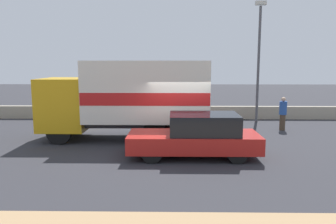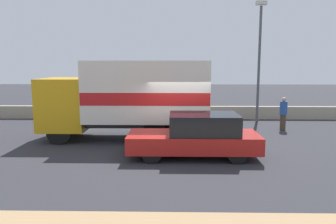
% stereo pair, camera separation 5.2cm
% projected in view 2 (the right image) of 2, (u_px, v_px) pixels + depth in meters
% --- Properties ---
extents(ground_plane, '(80.00, 80.00, 0.00)m').
position_uv_depth(ground_plane, '(181.00, 151.00, 12.08)').
color(ground_plane, '#2D2D33').
extents(stone_wall_backdrop, '(60.00, 0.35, 0.74)m').
position_uv_depth(stone_wall_backdrop, '(179.00, 112.00, 19.09)').
color(stone_wall_backdrop, '#A39984').
rests_on(stone_wall_backdrop, ground_plane).
extents(street_lamp, '(0.56, 0.28, 6.46)m').
position_uv_depth(street_lamp, '(259.00, 53.00, 17.62)').
color(street_lamp, '#4C4C51').
rests_on(street_lamp, ground_plane).
extents(box_truck, '(6.90, 2.59, 3.29)m').
position_uv_depth(box_truck, '(132.00, 96.00, 13.71)').
color(box_truck, gold).
rests_on(box_truck, ground_plane).
extents(car_hatchback, '(4.44, 1.76, 1.49)m').
position_uv_depth(car_hatchback, '(197.00, 136.00, 11.17)').
color(car_hatchback, '#B21E19').
rests_on(car_hatchback, ground_plane).
extents(pedestrian, '(0.35, 0.35, 1.60)m').
position_uv_depth(pedestrian, '(283.00, 113.00, 15.70)').
color(pedestrian, '#473828').
rests_on(pedestrian, ground_plane).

